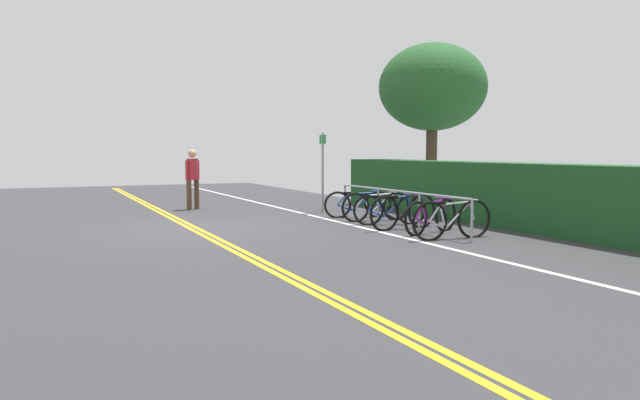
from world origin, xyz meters
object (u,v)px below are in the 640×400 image
(bicycle_0, at_px, (358,204))
(bicycle_5, at_px, (452,219))
(pedestrian, at_px, (193,175))
(bicycle_3, at_px, (403,212))
(sign_post_near, at_px, (323,164))
(bicycle_2, at_px, (390,209))
(bike_rack, at_px, (398,199))
(bicycle_1, at_px, (376,206))
(bicycle_4, at_px, (431,216))
(tree_near_left, at_px, (433,88))

(bicycle_0, distance_m, bicycle_5, 3.96)
(bicycle_0, bearing_deg, pedestrian, -138.62)
(bicycle_3, height_order, sign_post_near, sign_post_near)
(bicycle_2, relative_size, bicycle_3, 0.92)
(bike_rack, height_order, bicycle_0, bike_rack)
(bicycle_1, xyz_separation_m, sign_post_near, (-2.27, -0.33, 0.96))
(bicycle_4, bearing_deg, sign_post_near, -176.89)
(bicycle_1, xyz_separation_m, bicycle_3, (1.54, -0.23, 0.03))
(bicycle_1, relative_size, bicycle_2, 1.07)
(bicycle_2, height_order, sign_post_near, sign_post_near)
(bicycle_2, height_order, bicycle_5, bicycle_5)
(bicycle_3, distance_m, tree_near_left, 7.51)
(tree_near_left, bearing_deg, pedestrian, -97.46)
(bicycle_1, xyz_separation_m, bicycle_5, (3.15, -0.19, 0.03))
(bicycle_2, xyz_separation_m, sign_post_near, (-3.03, -0.25, 0.96))
(pedestrian, relative_size, tree_near_left, 0.34)
(bike_rack, bearing_deg, bicycle_0, 177.37)
(bicycle_3, height_order, tree_near_left, tree_near_left)
(bicycle_4, relative_size, tree_near_left, 0.33)
(bicycle_1, xyz_separation_m, pedestrian, (-4.55, -3.34, 0.64))
(pedestrian, bearing_deg, bicycle_1, 36.26)
(bicycle_3, height_order, pedestrian, pedestrian)
(bicycle_5, xyz_separation_m, pedestrian, (-7.70, -3.15, 0.61))
(bicycle_3, bearing_deg, sign_post_near, -178.46)
(bicycle_4, xyz_separation_m, sign_post_near, (-4.60, -0.25, 0.96))
(bicycle_3, distance_m, sign_post_near, 3.92)
(bicycle_0, distance_m, tree_near_left, 6.05)
(bicycle_5, bearing_deg, sign_post_near, -178.50)
(bicycle_0, height_order, pedestrian, pedestrian)
(bicycle_0, distance_m, bicycle_3, 2.36)
(bicycle_4, bearing_deg, bicycle_1, 178.02)
(bicycle_2, bearing_deg, bicycle_0, 178.62)
(bicycle_1, height_order, sign_post_near, sign_post_near)
(bicycle_2, relative_size, sign_post_near, 0.77)
(bicycle_1, height_order, bicycle_4, bicycle_4)
(bicycle_3, relative_size, sign_post_near, 0.83)
(bike_rack, bearing_deg, bicycle_1, 173.36)
(bike_rack, distance_m, sign_post_near, 3.50)
(bicycle_2, distance_m, tree_near_left, 6.93)
(bicycle_2, height_order, tree_near_left, tree_near_left)
(sign_post_near, bearing_deg, bicycle_0, 11.09)
(bicycle_4, height_order, tree_near_left, tree_near_left)
(pedestrian, distance_m, sign_post_near, 3.79)
(bicycle_1, distance_m, bicycle_5, 3.15)
(bicycle_0, height_order, sign_post_near, sign_post_near)
(bicycle_4, relative_size, bicycle_5, 0.94)
(bicycle_0, xyz_separation_m, bicycle_1, (0.81, 0.04, 0.01))
(bicycle_1, distance_m, sign_post_near, 2.49)
(pedestrian, bearing_deg, sign_post_near, 52.83)
(sign_post_near, relative_size, tree_near_left, 0.42)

